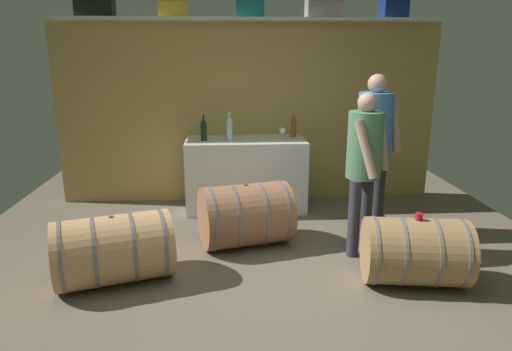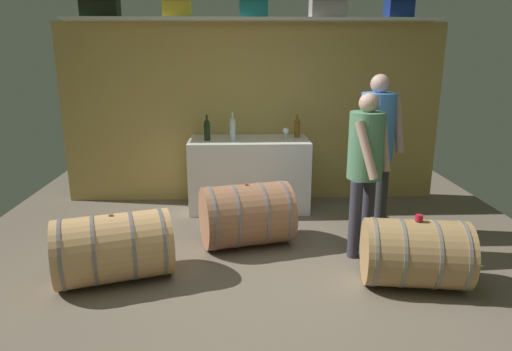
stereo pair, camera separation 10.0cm
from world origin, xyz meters
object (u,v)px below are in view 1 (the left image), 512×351
Objects in this scene: wine_barrel_flank at (246,215)px; wine_glass at (282,131)px; toolcase_navy at (394,7)px; wine_bottle_amber at (293,127)px; wine_barrel_far at (114,249)px; toolcase_black at (95,1)px; wine_bottle_clear at (229,128)px; wine_bottle_dark at (204,130)px; work_cabinet at (246,174)px; winemaker_pouring at (365,157)px; toolcase_teal at (249,3)px; toolcase_grey at (323,8)px; visitor_tasting at (374,137)px; toolcase_yellow at (173,5)px; tasting_cup at (419,216)px; wine_barrel_near at (415,251)px.

wine_glass is at bearing 51.43° from wine_barrel_flank.
wine_glass is (-1.33, -0.29, -1.40)m from toolcase_navy.
wine_bottle_amber is at bearing 42.69° from wine_glass.
wine_barrel_far is at bearing -132.45° from wine_glass.
wine_bottle_clear is at bearing -16.10° from toolcase_black.
toolcase_black is at bearing 165.69° from wine_bottle_dark.
work_cabinet is 5.12× the size of wine_bottle_amber.
toolcase_teal is at bearing -107.28° from winemaker_pouring.
visitor_tasting is (0.35, -1.06, -1.33)m from toolcase_grey.
toolcase_yellow reaches higher than wine_glass.
toolcase_yellow is at bearing 62.86° from wine_barrel_far.
wine_bottle_clear is 0.32× the size of wine_barrel_far.
toolcase_teal is 1.51m from wine_bottle_amber.
toolcase_navy is 1.78m from visitor_tasting.
wine_bottle_dark reaches higher than wine_bottle_amber.
tasting_cup is 0.78m from winemaker_pouring.
wine_glass is (2.11, -0.29, -1.44)m from toolcase_black.
toolcase_navy reaches higher than wine_barrel_near.
wine_glass reaches higher than wine_barrel_far.
wine_barrel_near is at bearing -104.57° from toolcase_navy.
wine_bottle_amber is at bearing -9.00° from toolcase_yellow.
toolcase_navy reaches higher than visitor_tasting.
wine_bottle_clear is (-1.11, -0.34, -1.34)m from toolcase_grey.
visitor_tasting reaches higher than wine_barrel_flank.
wine_barrel_near is at bearing -49.12° from toolcase_yellow.
toolcase_black is at bearing -52.81° from visitor_tasting.
wine_bottle_amber is at bearing 29.85° from wine_barrel_far.
toolcase_grey is 2.12m from winemaker_pouring.
visitor_tasting is at bearing -52.38° from wine_bottle_amber.
toolcase_yellow reaches higher than work_cabinet.
toolcase_yellow reaches higher than wine_barrel_flank.
wine_bottle_clear reaches higher than work_cabinet.
work_cabinet is 0.61m from wine_bottle_clear.
toolcase_black reaches higher than wine_bottle_dark.
wine_barrel_near is (1.30, -1.97, -0.15)m from work_cabinet.
wine_bottle_amber is at bearing 7.99° from wine_bottle_dark.
toolcase_grey is at bearing 26.96° from wine_barrel_far.
tasting_cup is at bearing -83.55° from toolcase_grey.
toolcase_teal is at bearing 127.33° from wine_barrel_near.
winemaker_pouring is at bearing -72.39° from wine_bottle_amber.
toolcase_black is at bearing 126.27° from wine_barrel_flank.
wine_barrel_near is at bearing -60.03° from toolcase_teal.
wine_barrel_near is (2.97, -2.21, -2.12)m from toolcase_black.
toolcase_navy is at bearing 10.02° from wine_bottle_clear.
toolcase_yellow reaches higher than winemaker_pouring.
wine_glass reaches higher than wine_barrel_flank.
wine_bottle_clear is at bearing -31.73° from toolcase_yellow.
winemaker_pouring is at bearing 120.66° from wine_barrel_near.
toolcase_yellow is 2.93m from wine_barrel_far.
wine_glass is at bearing -6.15° from work_cabinet.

